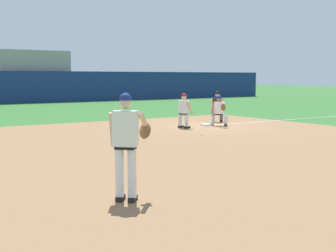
# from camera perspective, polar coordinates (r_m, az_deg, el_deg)

# --- Properties ---
(ground_plane) EXTENTS (160.00, 160.00, 0.00)m
(ground_plane) POSITION_cam_1_polar(r_m,az_deg,el_deg) (20.42, 4.71, 0.01)
(ground_plane) COLOR #336B2D
(infield_dirt_patch) EXTENTS (18.00, 18.00, 0.01)m
(infield_dirt_patch) POSITION_cam_1_polar(r_m,az_deg,el_deg) (14.19, 1.94, -2.59)
(infield_dirt_patch) COLOR #936B47
(infield_dirt_patch) RESTS_ON ground
(foul_line_stripe) EXTENTS (14.45, 0.10, 0.00)m
(foul_line_stripe) POSITION_cam_1_polar(r_m,az_deg,el_deg) (25.51, 17.57, 0.97)
(foul_line_stripe) COLOR white
(foul_line_stripe) RESTS_ON ground
(first_base_bag) EXTENTS (0.38, 0.38, 0.09)m
(first_base_bag) POSITION_cam_1_polar(r_m,az_deg,el_deg) (20.42, 4.71, 0.14)
(first_base_bag) COLOR white
(first_base_bag) RESTS_ON ground
(baseball) EXTENTS (0.07, 0.07, 0.07)m
(baseball) POSITION_cam_1_polar(r_m,az_deg,el_deg) (17.15, 4.18, -1.00)
(baseball) COLOR white
(baseball) RESTS_ON ground
(pitcher) EXTENTS (0.85, 0.55, 1.86)m
(pitcher) POSITION_cam_1_polar(r_m,az_deg,el_deg) (7.94, -5.02, -1.73)
(pitcher) COLOR black
(pitcher) RESTS_ON ground
(first_baseman) EXTENTS (0.74, 1.08, 1.34)m
(first_baseman) POSITION_cam_1_polar(r_m,az_deg,el_deg) (20.40, 6.27, 2.05)
(first_baseman) COLOR black
(first_baseman) RESTS_ON ground
(baserunner) EXTENTS (0.49, 0.63, 1.46)m
(baserunner) POSITION_cam_1_polar(r_m,az_deg,el_deg) (19.42, 1.93, 2.07)
(baserunner) COLOR black
(baserunner) RESTS_ON ground
(umpire) EXTENTS (0.67, 0.67, 1.46)m
(umpire) POSITION_cam_1_polar(r_m,az_deg,el_deg) (22.23, 6.02, 2.53)
(umpire) COLOR black
(umpire) RESTS_ON ground
(outfield_wall) EXTENTS (48.00, 0.50, 2.60)m
(outfield_wall) POSITION_cam_1_polar(r_m,az_deg,el_deg) (39.99, -15.23, 4.61)
(outfield_wall) COLOR navy
(outfield_wall) RESTS_ON ground
(stadium_seating_block) EXTENTS (5.95, 3.35, 4.35)m
(stadium_seating_block) POSITION_cam_1_polar(r_m,az_deg,el_deg) (42.33, -16.33, 5.87)
(stadium_seating_block) COLOR gray
(stadium_seating_block) RESTS_ON ground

